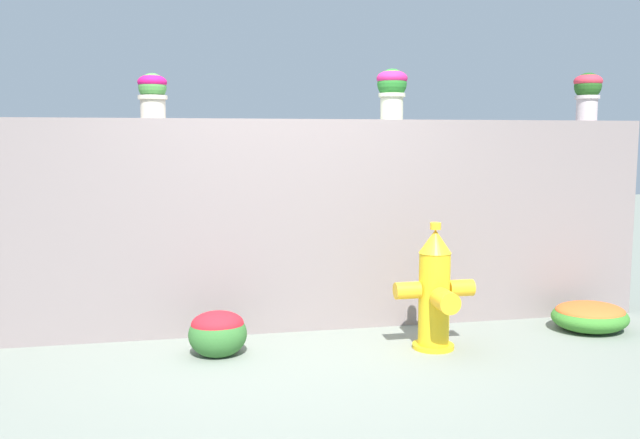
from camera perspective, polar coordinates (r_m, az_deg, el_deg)
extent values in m
plane|color=gray|center=(4.71, -1.95, -12.11)|extent=(24.00, 24.00, 0.00)
cube|color=gray|center=(5.45, -3.64, -0.43)|extent=(6.20, 0.39, 1.68)
cylinder|color=beige|center=(5.34, -13.94, 9.21)|extent=(0.19, 0.19, 0.17)
cylinder|color=beige|center=(5.35, -13.97, 9.99)|extent=(0.22, 0.22, 0.03)
sphere|color=#428039|center=(5.35, -13.99, 10.81)|extent=(0.21, 0.21, 0.21)
ellipsoid|color=#BD115C|center=(5.35, -14.00, 11.20)|extent=(0.22, 0.22, 0.12)
cylinder|color=beige|center=(5.64, 6.08, 9.46)|extent=(0.19, 0.19, 0.22)
cylinder|color=beige|center=(5.65, 6.10, 10.42)|extent=(0.22, 0.22, 0.03)
sphere|color=#247027|center=(5.65, 6.11, 11.35)|extent=(0.24, 0.24, 0.24)
ellipsoid|color=#C82067|center=(5.66, 6.11, 11.78)|extent=(0.25, 0.25, 0.13)
cylinder|color=beige|center=(6.40, 21.64, 8.73)|extent=(0.18, 0.18, 0.22)
cylinder|color=beige|center=(6.40, 21.67, 9.58)|extent=(0.21, 0.21, 0.03)
sphere|color=#24551C|center=(6.41, 21.71, 10.45)|extent=(0.23, 0.23, 0.23)
ellipsoid|color=#D73345|center=(6.41, 21.73, 10.80)|extent=(0.24, 0.24, 0.13)
cylinder|color=yellow|center=(5.11, 9.54, -10.50)|extent=(0.31, 0.31, 0.03)
cylinder|color=yellow|center=(5.02, 9.62, -6.80)|extent=(0.23, 0.23, 0.71)
cone|color=yellow|center=(4.94, 9.72, -1.82)|extent=(0.24, 0.24, 0.17)
cylinder|color=yellow|center=(4.92, 9.75, -0.54)|extent=(0.08, 0.08, 0.05)
cylinder|color=yellow|center=(4.93, 7.40, -5.97)|extent=(0.18, 0.12, 0.12)
cylinder|color=yellow|center=(5.08, 11.82, -5.69)|extent=(0.18, 0.12, 0.12)
cylinder|color=yellow|center=(4.82, 10.55, -6.78)|extent=(0.15, 0.20, 0.15)
ellipsoid|color=#357030|center=(4.91, -8.64, -9.58)|extent=(0.41, 0.37, 0.33)
ellipsoid|color=red|center=(4.89, -8.66, -8.74)|extent=(0.37, 0.33, 0.18)
ellipsoid|color=#397E2B|center=(5.88, 21.85, -7.68)|extent=(0.61, 0.55, 0.23)
ellipsoid|color=orange|center=(5.87, 21.88, -7.18)|extent=(0.55, 0.49, 0.13)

